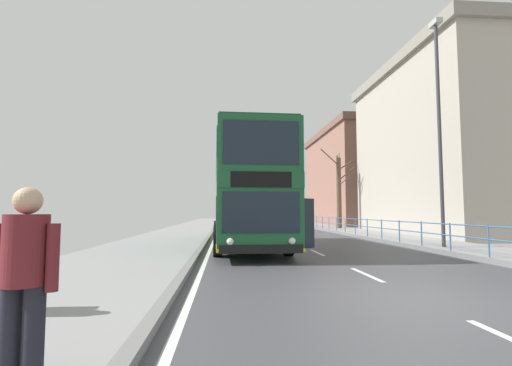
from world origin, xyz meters
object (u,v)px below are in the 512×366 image
double_decker_bus_main (246,193)px  bare_tree_far_00 (339,190)px  pedestrian_companion (25,273)px  background_building_01 (490,147)px  background_building_00 (372,177)px  street_lamp_far_side (439,116)px

double_decker_bus_main → bare_tree_far_00: bare_tree_far_00 is taller
pedestrian_companion → double_decker_bus_main: bearing=78.9°
background_building_01 → double_decker_bus_main: bearing=-154.7°
background_building_01 → background_building_00: bearing=90.6°
street_lamp_far_side → background_building_00: (9.24, 29.90, 0.34)m
street_lamp_far_side → background_building_00: size_ratio=0.50×
street_lamp_far_side → bare_tree_far_00: size_ratio=1.38×
street_lamp_far_side → bare_tree_far_00: bearing=86.5°
bare_tree_far_00 → background_building_00: bearing=58.5°
background_building_00 → pedestrian_companion: bearing=-115.3°
bare_tree_far_00 → street_lamp_far_side: bearing=-93.5°
pedestrian_companion → background_building_00: (19.23, 40.66, 4.62)m
street_lamp_far_side → background_building_00: 31.30m
bare_tree_far_00 → background_building_00: (8.24, 13.43, 2.34)m
pedestrian_companion → background_building_00: size_ratio=0.09×
street_lamp_far_side → background_building_01: 13.68m
street_lamp_far_side → double_decker_bus_main: bearing=166.5°
street_lamp_far_side → bare_tree_far_00: street_lamp_far_side is taller
double_decker_bus_main → street_lamp_far_side: (7.53, -1.81, 2.99)m
pedestrian_companion → background_building_01: bearing=46.7°
double_decker_bus_main → background_building_01: bearing=25.3°
pedestrian_companion → background_building_00: bearing=64.7°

